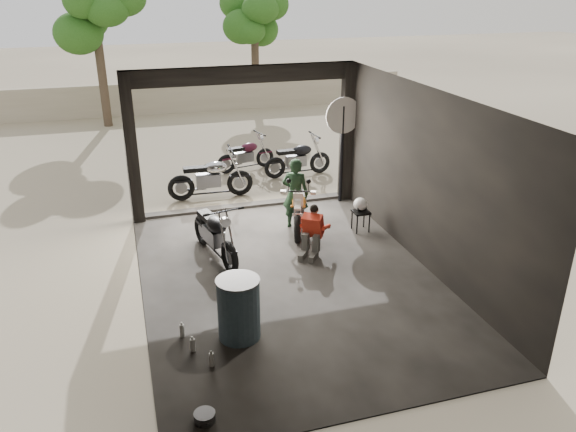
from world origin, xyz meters
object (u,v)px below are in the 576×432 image
outside_bike_a (210,174)px  stool (361,214)px  helmet (360,204)px  outside_bike_b (246,152)px  rider (295,194)px  outside_bike_c (298,156)px  oil_drum (239,309)px  sign_post (343,132)px  main_bike (299,206)px  mechanic (311,233)px  left_bike (214,230)px

outside_bike_a → stool: outside_bike_a is taller
stool → helmet: size_ratio=1.53×
outside_bike_b → rider: size_ratio=0.97×
rider → outside_bike_a: bearing=-27.7°
outside_bike_c → oil_drum: (-3.02, -6.75, -0.07)m
rider → sign_post: size_ratio=0.62×
helmet → stool: bearing=-72.0°
outside_bike_b → helmet: (1.38, -4.59, 0.09)m
outside_bike_b → sign_post: (1.60, -2.96, 1.17)m
outside_bike_b → oil_drum: (-1.81, -7.60, -0.02)m
outside_bike_a → outside_bike_b: (1.27, 1.84, -0.09)m
main_bike → mechanic: bearing=-76.6°
oil_drum → mechanic: bearing=49.8°
outside_bike_b → stool: (1.38, -4.64, -0.12)m
outside_bike_c → stool: bearing=178.2°
outside_bike_a → oil_drum: outside_bike_a is taller
outside_bike_c → outside_bike_a: bearing=107.3°
rider → sign_post: (1.46, 1.12, 0.91)m
main_bike → helmet: bearing=2.9°
outside_bike_a → outside_bike_c: size_ratio=1.09×
main_bike → stool: main_bike is taller
rider → mechanic: 1.38m
helmet → oil_drum: (-3.19, -3.01, -0.11)m
outside_bike_b → stool: outside_bike_b is taller
helmet → main_bike: bearing=176.9°
outside_bike_c → rider: rider is taller
helmet → rider: bearing=172.0°
rider → helmet: 1.35m
main_bike → sign_post: (1.41, 1.26, 1.14)m
outside_bike_b → mechanic: (0.03, -5.42, -0.02)m
outside_bike_b → helmet: size_ratio=4.99×
sign_post → rider: bearing=-150.3°
left_bike → outside_bike_c: bearing=41.9°
rider → helmet: bearing=-172.4°
outside_bike_b → oil_drum: outside_bike_b is taller
rider → stool: size_ratio=3.35×
main_bike → left_bike: bearing=-137.7°
main_bike → outside_bike_c: bearing=93.5°
left_bike → outside_bike_c: (2.92, 4.12, -0.03)m
oil_drum → left_bike: bearing=87.8°
outside_bike_c → helmet: outside_bike_c is taller
outside_bike_a → sign_post: (2.86, -1.12, 1.08)m
main_bike → left_bike: (-1.89, -0.75, 0.04)m
left_bike → stool: (3.09, 0.32, -0.19)m
left_bike → outside_bike_a: size_ratio=0.96×
sign_post → outside_bike_c: bearing=92.4°
outside_bike_b → mechanic: bearing=166.3°
mechanic → sign_post: bearing=94.4°
main_bike → stool: size_ratio=3.50×
stool → helmet: helmet is taller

